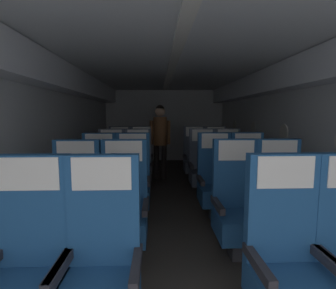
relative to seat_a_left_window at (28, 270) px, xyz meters
The scene contains 22 objects.
ground 2.67m from the seat_a_left_window, 67.93° to the left, with size 3.76×8.04×0.02m, color #3D3833.
fuselage_shell 3.08m from the seat_a_left_window, 69.99° to the left, with size 3.64×7.69×2.16m.
seat_a_left_window is the anchor object (origin of this frame).
seat_a_left_aisle 0.43m from the seat_a_left_window, ahead, with size 0.47×0.47×1.14m.
seat_a_right_window 1.55m from the seat_a_left_window, ahead, with size 0.47×0.47×1.14m.
seat_b_left_window 0.94m from the seat_a_left_window, 91.14° to the left, with size 0.47×0.47×1.14m.
seat_b_left_aisle 1.04m from the seat_a_left_window, 65.01° to the left, with size 0.47×0.47×1.14m.
seat_b_right_aisle 2.18m from the seat_a_left_window, 25.38° to the left, with size 0.47×0.47×1.14m.
seat_b_right_window 1.81m from the seat_a_left_window, 31.50° to the left, with size 0.47×0.47×1.14m.
seat_c_left_window 1.87m from the seat_a_left_window, 90.26° to the left, with size 0.47×0.47×1.14m.
seat_c_left_aisle 1.92m from the seat_a_left_window, 76.79° to the left, with size 0.47×0.47×1.14m.
seat_c_right_aisle 2.73m from the seat_a_left_window, 43.22° to the left, with size 0.47×0.47×1.14m.
seat_c_right_window 2.42m from the seat_a_left_window, 50.63° to the left, with size 0.47×0.47×1.14m.
seat_d_left_window 2.84m from the seat_a_left_window, 90.36° to the left, with size 0.47×0.47×1.14m.
seat_d_left_aisle 2.85m from the seat_a_left_window, 81.24° to the left, with size 0.47×0.47×1.14m.
seat_d_right_aisle 3.45m from the seat_a_left_window, 54.96° to the left, with size 0.47×0.47×1.14m.
seat_d_right_window 3.22m from the seat_a_left_window, 61.45° to the left, with size 0.47×0.47×1.14m.
seat_e_left_window 3.76m from the seat_a_left_window, 90.21° to the left, with size 0.47×0.47×1.14m.
seat_e_left_aisle 3.80m from the seat_a_left_window, 83.44° to the left, with size 0.47×0.47×1.14m.
seat_e_right_aisle 4.25m from the seat_a_left_window, 62.17° to the left, with size 0.47×0.47×1.14m.
seat_e_right_window 4.07m from the seat_a_left_window, 67.81° to the left, with size 0.47×0.47×1.14m.
flight_attendant 4.01m from the seat_a_left_window, 78.08° to the left, with size 0.43×0.28×1.58m.
Camera 1 is at (-0.22, -0.05, 1.38)m, focal length 27.31 mm.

